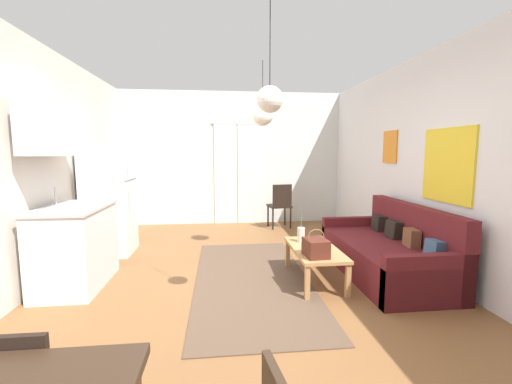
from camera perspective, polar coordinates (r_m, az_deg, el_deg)
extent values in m
cube|color=brown|center=(3.71, -1.60, -17.64)|extent=(5.09, 7.68, 0.10)
cube|color=silver|center=(6.96, -4.07, 5.77)|extent=(4.69, 0.10, 2.71)
cube|color=white|center=(6.91, -5.23, 3.05)|extent=(0.46, 0.02, 2.06)
cube|color=white|center=(6.94, -1.23, 3.09)|extent=(0.46, 0.02, 2.06)
cube|color=white|center=(6.93, -3.29, 11.84)|extent=(1.03, 0.03, 0.06)
cube|color=silver|center=(4.24, 31.12, 4.07)|extent=(0.10, 7.28, 2.71)
cube|color=yellow|center=(4.24, 29.99, 3.99)|extent=(0.02, 0.81, 0.82)
cube|color=orange|center=(5.32, 22.02, 7.19)|extent=(0.02, 0.38, 0.47)
cube|color=silver|center=(3.93, -37.36, 3.50)|extent=(0.10, 7.28, 2.71)
cube|color=red|center=(4.46, -32.86, 9.55)|extent=(0.02, 0.32, 0.40)
cube|color=brown|center=(4.04, -0.72, -14.68)|extent=(1.30, 2.93, 0.01)
cube|color=#5B191E|center=(4.41, 20.82, -10.59)|extent=(0.92, 1.91, 0.40)
cube|color=#5B191E|center=(4.53, 25.30, -7.37)|extent=(0.15, 1.91, 0.85)
cube|color=#5B191E|center=(3.65, 27.47, -13.50)|extent=(0.92, 0.11, 0.53)
cube|color=#5B191E|center=(5.17, 16.30, -7.06)|extent=(0.92, 0.11, 0.53)
cube|color=#3D5B7F|center=(3.94, 28.31, -8.59)|extent=(0.15, 0.19, 0.19)
cube|color=brown|center=(4.26, 25.16, -7.14)|extent=(0.14, 0.22, 0.21)
cube|color=black|center=(4.59, 22.55, -5.96)|extent=(0.15, 0.22, 0.23)
cube|color=black|center=(4.94, 20.31, -5.00)|extent=(0.14, 0.22, 0.22)
cube|color=#B27F4C|center=(3.94, 10.03, -9.63)|extent=(0.51, 1.05, 0.04)
cube|color=#B27F4C|center=(3.51, 8.78, -15.13)|extent=(0.05, 0.05, 0.36)
cube|color=#B27F4C|center=(3.64, 15.50, -14.49)|extent=(0.05, 0.05, 0.36)
cube|color=#B27F4C|center=(4.40, 5.46, -10.49)|extent=(0.05, 0.05, 0.36)
cube|color=#B27F4C|center=(4.50, 10.87, -10.17)|extent=(0.05, 0.05, 0.36)
cylinder|color=beige|center=(4.12, 7.72, -7.29)|extent=(0.09, 0.09, 0.18)
cylinder|color=#477F42|center=(4.08, 7.77, -4.57)|extent=(0.01, 0.01, 0.22)
cube|color=#512319|center=(3.60, 10.22, -9.40)|extent=(0.25, 0.30, 0.19)
torus|color=brown|center=(3.57, 10.26, -7.65)|extent=(0.18, 0.01, 0.18)
cube|color=white|center=(5.30, -23.86, -1.14)|extent=(0.62, 0.66, 1.61)
cube|color=#4C4C51|center=(5.18, -20.68, 2.01)|extent=(0.01, 0.63, 0.01)
cylinder|color=#B7BABF|center=(4.99, -21.11, 4.04)|extent=(0.02, 0.02, 0.23)
cylinder|color=#B7BABF|center=(5.04, -20.87, -1.45)|extent=(0.02, 0.02, 0.35)
cube|color=silver|center=(4.23, -28.52, -8.40)|extent=(0.60, 1.02, 0.87)
cube|color=#B7BABF|center=(4.15, -28.88, -2.36)|extent=(0.63, 1.05, 0.03)
cube|color=#999BA0|center=(4.28, -28.12, -2.66)|extent=(0.36, 0.40, 0.10)
cylinder|color=#B7BABF|center=(4.36, -31.16, -0.56)|extent=(0.02, 0.02, 0.20)
cube|color=silver|center=(4.16, -31.36, 9.19)|extent=(0.32, 0.91, 0.56)
cylinder|color=black|center=(6.85, 4.98, -3.91)|extent=(0.03, 0.03, 0.42)
cylinder|color=black|center=(6.74, 2.07, -4.07)|extent=(0.03, 0.03, 0.42)
cylinder|color=black|center=(6.53, 5.95, -4.45)|extent=(0.03, 0.03, 0.42)
cylinder|color=black|center=(6.42, 2.92, -4.63)|extent=(0.03, 0.03, 0.42)
cube|color=black|center=(6.59, 4.00, -2.39)|extent=(0.47, 0.45, 0.04)
cube|color=black|center=(6.39, 4.51, -0.64)|extent=(0.38, 0.08, 0.43)
cylinder|color=black|center=(2.85, 2.43, 24.65)|extent=(0.01, 0.01, 0.70)
sphere|color=white|center=(2.75, 2.38, 15.58)|extent=(0.21, 0.21, 0.21)
cylinder|color=black|center=(4.71, 1.15, 18.33)|extent=(0.01, 0.01, 0.57)
sphere|color=white|center=(4.64, 1.14, 13.07)|extent=(0.29, 0.29, 0.29)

